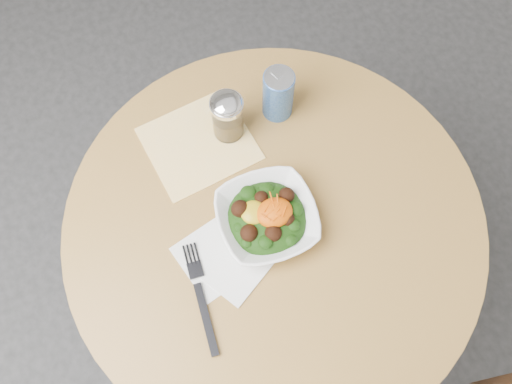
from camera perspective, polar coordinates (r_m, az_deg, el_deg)
ground at (r=1.93m, az=1.19°, el=-10.65°), size 6.00×6.00×0.00m
table at (r=1.40m, az=1.62°, el=-5.80°), size 0.90×0.90×0.75m
cloth_napkin at (r=1.29m, az=-5.71°, el=4.83°), size 0.24×0.23×0.00m
paper_napkins at (r=1.18m, az=-3.14°, el=-6.60°), size 0.21×0.20×0.00m
salad_bowl at (r=1.18m, az=1.11°, el=-2.57°), size 0.22×0.22×0.08m
fork at (r=1.16m, az=-5.57°, el=-10.13°), size 0.06×0.23×0.00m
spice_shaker at (r=1.25m, az=-2.88°, el=7.56°), size 0.07×0.07×0.13m
beverage_can at (r=1.27m, az=2.22°, el=9.76°), size 0.07×0.07×0.13m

